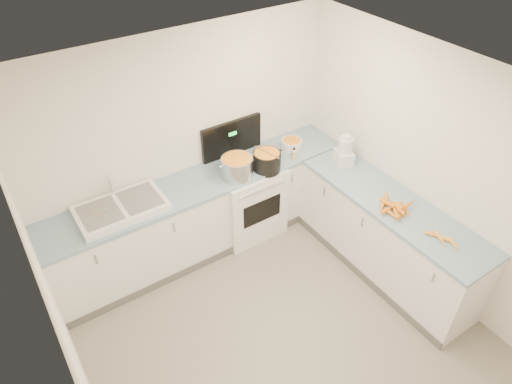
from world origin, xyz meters
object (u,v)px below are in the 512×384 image
sink (121,208)px  extract_bottle (294,153)px  black_pot (267,161)px  stove (246,197)px  mixing_bowl (291,144)px  spice_jar (294,155)px  food_processor (344,152)px  steel_pot (237,168)px

sink → extract_bottle: size_ratio=7.75×
sink → black_pot: bearing=-6.8°
stove → black_pot: bearing=-47.2°
sink → mixing_bowl: (2.09, -0.02, 0.02)m
extract_bottle → spice_jar: extract_bottle is taller
sink → food_processor: (2.39, -0.59, 0.12)m
sink → extract_bottle: (2.00, -0.19, 0.02)m
stove → extract_bottle: size_ratio=12.26×
mixing_bowl → extract_bottle: size_ratio=2.19×
mixing_bowl → food_processor: bearing=-61.9°
black_pot → food_processor: food_processor is taller
spice_jar → food_processor: bearing=-43.0°
steel_pot → food_processor: 1.22m
steel_pot → extract_bottle: 0.74m
steel_pot → black_pot: (0.35, -0.05, -0.01)m
steel_pot → spice_jar: bearing=-5.6°
sink → food_processor: size_ratio=2.39×
food_processor → spice_jar: bearing=137.0°
stove → extract_bottle: 0.77m
extract_bottle → black_pot: bearing=-179.4°
mixing_bowl → spice_jar: mixing_bowl is taller
stove → spice_jar: stove is taller
sink → food_processor: 2.47m
black_pot → spice_jar: 0.38m
sink → spice_jar: bearing=-6.0°
black_pot → spice_jar: black_pot is taller
steel_pot → mixing_bowl: 0.84m
black_pot → spice_jar: bearing=-2.6°
stove → steel_pot: (-0.19, -0.12, 0.57)m
extract_bottle → steel_pot: bearing=176.0°
stove → spice_jar: bearing=-19.9°
steel_pot → mixing_bowl: bearing=8.2°
steel_pot → mixing_bowl: steel_pot is taller
sink → spice_jar: 2.00m
spice_jar → food_processor: size_ratio=0.26×
steel_pot → black_pot: bearing=-8.9°
sink → food_processor: bearing=-13.8°
black_pot → food_processor: 0.88m
extract_bottle → food_processor: 0.57m
steel_pot → black_pot: size_ratio=1.10×
food_processor → sink: bearing=166.2°
steel_pot → mixing_bowl: (0.83, 0.12, -0.05)m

